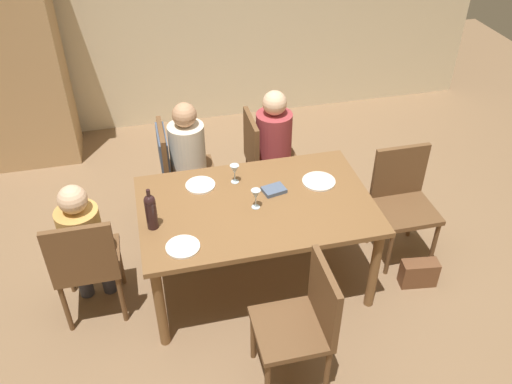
{
  "coord_description": "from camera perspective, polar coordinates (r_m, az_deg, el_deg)",
  "views": [
    {
      "loc": [
        -0.69,
        -2.92,
        3.1
      ],
      "look_at": [
        0.0,
        0.0,
        0.85
      ],
      "focal_mm": 37.71,
      "sensor_mm": 36.0,
      "label": 1
    }
  ],
  "objects": [
    {
      "name": "chair_far_left",
      "position": [
        4.58,
        -8.73,
        3.23
      ],
      "size": [
        0.46,
        0.44,
        0.92
      ],
      "rotation": [
        0.0,
        0.0,
        -1.57
      ],
      "color": "brown",
      "rests_on": "ground_plane"
    },
    {
      "name": "dinner_plate_guest_right",
      "position": [
        4.0,
        -5.92,
        0.73
      ],
      "size": [
        0.22,
        0.22,
        0.01
      ],
      "primitive_type": "cylinder",
      "color": "white",
      "rests_on": "dining_table"
    },
    {
      "name": "folded_napkin",
      "position": [
        3.92,
        1.91,
        0.23
      ],
      "size": [
        0.18,
        0.15,
        0.03
      ],
      "primitive_type": "cube",
      "rotation": [
        0.0,
        0.0,
        0.22
      ],
      "color": "#4C5B75",
      "rests_on": "dining_table"
    },
    {
      "name": "person_woman_host",
      "position": [
        4.67,
        2.2,
        5.32
      ],
      "size": [
        0.36,
        0.31,
        1.14
      ],
      "rotation": [
        0.0,
        0.0,
        -1.57
      ],
      "color": "#33333D",
      "rests_on": "ground_plane"
    },
    {
      "name": "dinner_plate_host",
      "position": [
        4.04,
        6.68,
        1.13
      ],
      "size": [
        0.25,
        0.25,
        0.01
      ],
      "primitive_type": "cylinder",
      "color": "silver",
      "rests_on": "dining_table"
    },
    {
      "name": "chair_far_right",
      "position": [
        4.71,
        0.84,
        3.86
      ],
      "size": [
        0.44,
        0.44,
        0.92
      ],
      "rotation": [
        0.0,
        0.0,
        -1.57
      ],
      "color": "brown",
      "rests_on": "ground_plane"
    },
    {
      "name": "ground_plane",
      "position": [
        4.31,
        0.0,
        -9.04
      ],
      "size": [
        10.0,
        10.0,
        0.0
      ],
      "primitive_type": "plane",
      "color": "#846647"
    },
    {
      "name": "wine_glass_centre",
      "position": [
        3.96,
        -2.29,
        2.33
      ],
      "size": [
        0.07,
        0.07,
        0.15
      ],
      "color": "silver",
      "rests_on": "dining_table"
    },
    {
      "name": "dining_table",
      "position": [
        3.86,
        0.0,
        -2.16
      ],
      "size": [
        1.66,
        1.05,
        0.75
      ],
      "color": "brown",
      "rests_on": "ground_plane"
    },
    {
      "name": "person_man_bearded",
      "position": [
        4.56,
        -6.92,
        4.06
      ],
      "size": [
        0.35,
        0.3,
        1.12
      ],
      "rotation": [
        0.0,
        0.0,
        -1.57
      ],
      "color": "#33333D",
      "rests_on": "ground_plane"
    },
    {
      "name": "rear_room_partition",
      "position": [
        5.95,
        -6.46,
        19.56
      ],
      "size": [
        6.4,
        0.12,
        2.7
      ],
      "primitive_type": "cube",
      "color": "beige",
      "rests_on": "ground_plane"
    },
    {
      "name": "wine_glass_near_left",
      "position": [
        3.71,
        -0.02,
        -0.33
      ],
      "size": [
        0.07,
        0.07,
        0.15
      ],
      "color": "silver",
      "rests_on": "dining_table"
    },
    {
      "name": "chair_near",
      "position": [
        3.35,
        5.18,
        -13.23
      ],
      "size": [
        0.44,
        0.44,
        0.92
      ],
      "rotation": [
        0.0,
        0.0,
        1.57
      ],
      "color": "brown",
      "rests_on": "ground_plane"
    },
    {
      "name": "dinner_plate_guest_left",
      "position": [
        3.49,
        -7.76,
        -5.79
      ],
      "size": [
        0.22,
        0.22,
        0.01
      ],
      "primitive_type": "cylinder",
      "color": "white",
      "rests_on": "dining_table"
    },
    {
      "name": "wine_bottle_tall_green",
      "position": [
        3.59,
        -11.09,
        -1.94
      ],
      "size": [
        0.08,
        0.08,
        0.31
      ],
      "color": "black",
      "rests_on": "dining_table"
    },
    {
      "name": "chair_left_end",
      "position": [
        3.86,
        -17.59,
        -7.0
      ],
      "size": [
        0.44,
        0.44,
        0.92
      ],
      "color": "brown",
      "rests_on": "ground_plane"
    },
    {
      "name": "person_man_guest",
      "position": [
        3.87,
        -17.84,
        -4.76
      ],
      "size": [
        0.29,
        0.33,
        1.09
      ],
      "color": "#33333D",
      "rests_on": "ground_plane"
    },
    {
      "name": "chair_right_end",
      "position": [
        4.39,
        15.29,
        -0.42
      ],
      "size": [
        0.44,
        0.44,
        0.92
      ],
      "rotation": [
        0.0,
        0.0,
        3.14
      ],
      "color": "brown",
      "rests_on": "ground_plane"
    },
    {
      "name": "handbag",
      "position": [
        4.38,
        16.88,
        -8.23
      ],
      "size": [
        0.29,
        0.16,
        0.22
      ],
      "primitive_type": "cube",
      "rotation": [
        0.0,
        0.0,
        3.01
      ],
      "color": "brown",
      "rests_on": "ground_plane"
    }
  ]
}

